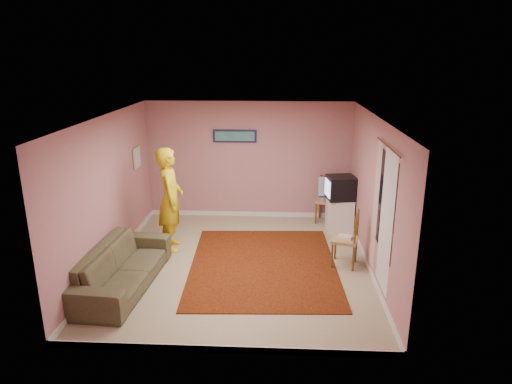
{
  "coord_description": "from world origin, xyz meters",
  "views": [
    {
      "loc": [
        0.66,
        -7.32,
        3.6
      ],
      "look_at": [
        0.26,
        0.6,
        1.16
      ],
      "focal_mm": 32.0,
      "sensor_mm": 36.0,
      "label": 1
    }
  ],
  "objects_px": {
    "tv_cabinet": "(339,215)",
    "sofa": "(122,267)",
    "chair_b": "(345,233)",
    "person": "(170,199)",
    "crt_tv": "(341,188)",
    "chair_a": "(327,195)"
  },
  "relations": [
    {
      "from": "chair_b",
      "to": "person",
      "type": "height_order",
      "value": "person"
    },
    {
      "from": "chair_b",
      "to": "sofa",
      "type": "xyz_separation_m",
      "value": [
        -3.63,
        -0.94,
        -0.27
      ]
    },
    {
      "from": "chair_b",
      "to": "person",
      "type": "bearing_deg",
      "value": -84.92
    },
    {
      "from": "chair_b",
      "to": "sofa",
      "type": "relative_size",
      "value": 0.24
    },
    {
      "from": "crt_tv",
      "to": "sofa",
      "type": "distance_m",
      "value": 4.59
    },
    {
      "from": "crt_tv",
      "to": "chair_a",
      "type": "height_order",
      "value": "crt_tv"
    },
    {
      "from": "chair_a",
      "to": "chair_b",
      "type": "xyz_separation_m",
      "value": [
        0.1,
        -2.13,
        -0.01
      ]
    },
    {
      "from": "sofa",
      "to": "chair_a",
      "type": "bearing_deg",
      "value": -44.77
    },
    {
      "from": "tv_cabinet",
      "to": "sofa",
      "type": "height_order",
      "value": "tv_cabinet"
    },
    {
      "from": "tv_cabinet",
      "to": "person",
      "type": "distance_m",
      "value": 3.52
    },
    {
      "from": "sofa",
      "to": "person",
      "type": "height_order",
      "value": "person"
    },
    {
      "from": "person",
      "to": "chair_a",
      "type": "bearing_deg",
      "value": -73.83
    },
    {
      "from": "crt_tv",
      "to": "chair_b",
      "type": "distance_m",
      "value": 1.69
    },
    {
      "from": "tv_cabinet",
      "to": "chair_a",
      "type": "relative_size",
      "value": 1.22
    },
    {
      "from": "chair_b",
      "to": "sofa",
      "type": "distance_m",
      "value": 3.76
    },
    {
      "from": "tv_cabinet",
      "to": "crt_tv",
      "type": "relative_size",
      "value": 1.1
    },
    {
      "from": "tv_cabinet",
      "to": "chair_b",
      "type": "bearing_deg",
      "value": -94.11
    },
    {
      "from": "tv_cabinet",
      "to": "chair_b",
      "type": "relative_size",
      "value": 1.26
    },
    {
      "from": "chair_a",
      "to": "chair_b",
      "type": "bearing_deg",
      "value": -70.11
    },
    {
      "from": "tv_cabinet",
      "to": "chair_b",
      "type": "distance_m",
      "value": 1.68
    },
    {
      "from": "tv_cabinet",
      "to": "sofa",
      "type": "relative_size",
      "value": 0.3
    },
    {
      "from": "person",
      "to": "chair_b",
      "type": "bearing_deg",
      "value": -110.96
    }
  ]
}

